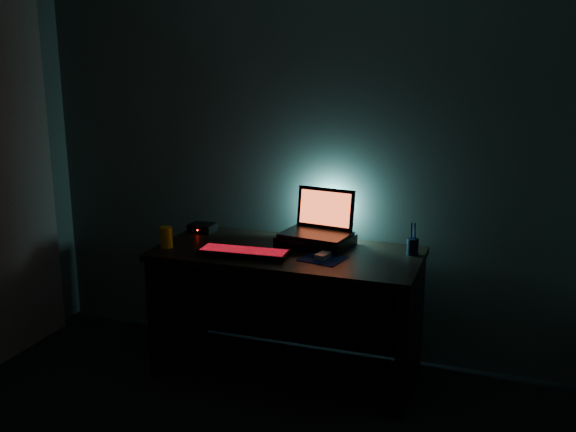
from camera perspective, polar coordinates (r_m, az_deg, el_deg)
The scene contains 11 objects.
room at distance 2.10m, azimuth -14.69°, elevation -2.19°, with size 3.50×4.00×2.50m.
desk at distance 3.77m, azimuth 0.22°, elevation -6.61°, with size 1.50×0.70×0.75m.
curtain at distance 4.25m, azimuth -23.38°, elevation 3.79°, with size 0.06×0.65×2.30m, color #C2B39B.
riser at distance 3.72m, azimuth 2.48°, elevation -2.21°, with size 0.40×0.30×0.06m, color black.
laptop at distance 3.75m, azimuth 2.83°, elevation -0.70°, with size 0.42×0.34×0.26m.
keyboard at distance 3.57m, azimuth -3.94°, elevation -3.23°, with size 0.51×0.19×0.03m.
mousepad at distance 3.49m, azimuth 3.13°, elevation -3.81°, with size 0.22×0.20×0.00m, color #0C1A55.
mouse at distance 3.49m, azimuth 3.13°, elevation -3.56°, with size 0.06×0.10×0.03m, color #9E9FA4.
pen_cup at distance 3.62m, azimuth 11.02°, elevation -2.68°, with size 0.06×0.06×0.09m, color black.
juice_glass at distance 3.75m, azimuth -10.77°, elevation -1.86°, with size 0.07×0.07×0.12m, color orange.
router at distance 4.06m, azimuth -7.64°, elevation -1.04°, with size 0.16×0.13×0.05m.
Camera 1 is at (1.14, -1.67, 1.82)m, focal length 40.00 mm.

